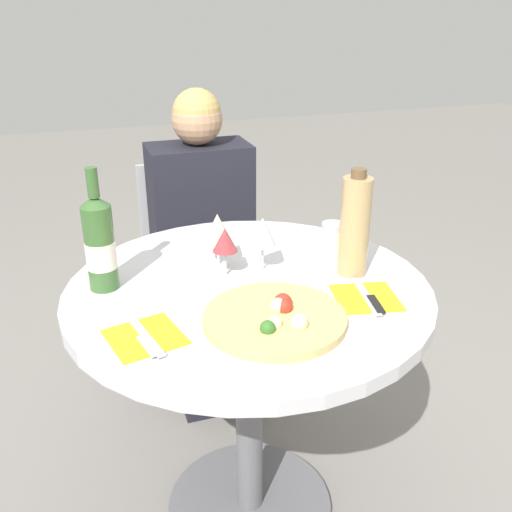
# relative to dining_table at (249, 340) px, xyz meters

# --- Properties ---
(ground_plane) EXTENTS (12.00, 12.00, 0.00)m
(ground_plane) POSITION_rel_dining_table_xyz_m (0.00, 0.00, -0.61)
(ground_plane) COLOR gray
(ground_plane) RESTS_ON ground
(dining_table) EXTENTS (0.94, 0.94, 0.78)m
(dining_table) POSITION_rel_dining_table_xyz_m (0.00, 0.00, 0.00)
(dining_table) COLOR slate
(dining_table) RESTS_ON ground_plane
(chair_behind_diner) EXTENTS (0.42, 0.42, 0.85)m
(chair_behind_diner) POSITION_rel_dining_table_xyz_m (0.06, 0.84, -0.19)
(chair_behind_diner) COLOR #ADADB2
(chair_behind_diner) RESTS_ON ground_plane
(seated_diner) EXTENTS (0.37, 0.44, 1.17)m
(seated_diner) POSITION_rel_dining_table_xyz_m (0.06, 0.69, -0.09)
(seated_diner) COLOR black
(seated_diner) RESTS_ON ground_plane
(pizza_large) EXTENTS (0.33, 0.33, 0.05)m
(pizza_large) POSITION_rel_dining_table_xyz_m (0.00, -0.20, 0.18)
(pizza_large) COLOR #DBB26B
(pizza_large) RESTS_ON dining_table
(wine_bottle) EXTENTS (0.08, 0.08, 0.31)m
(wine_bottle) POSITION_rel_dining_table_xyz_m (-0.35, 0.10, 0.29)
(wine_bottle) COLOR #38602D
(wine_bottle) RESTS_ON dining_table
(tall_carafe) EXTENTS (0.08, 0.08, 0.29)m
(tall_carafe) POSITION_rel_dining_table_xyz_m (0.28, -0.02, 0.30)
(tall_carafe) COLOR tan
(tall_carafe) RESTS_ON dining_table
(sugar_shaker) EXTENTS (0.06, 0.06, 0.13)m
(sugar_shaker) POSITION_rel_dining_table_xyz_m (0.24, 0.02, 0.23)
(sugar_shaker) COLOR silver
(sugar_shaker) RESTS_ON dining_table
(wine_glass_front_left) EXTENTS (0.07, 0.07, 0.13)m
(wine_glass_front_left) POSITION_rel_dining_table_xyz_m (-0.04, 0.07, 0.26)
(wine_glass_front_left) COLOR silver
(wine_glass_front_left) RESTS_ON dining_table
(wine_glass_back_left) EXTENTS (0.08, 0.08, 0.15)m
(wine_glass_back_left) POSITION_rel_dining_table_xyz_m (-0.04, 0.14, 0.27)
(wine_glass_back_left) COLOR silver
(wine_glass_back_left) RESTS_ON dining_table
(wine_glass_front_right) EXTENTS (0.07, 0.07, 0.15)m
(wine_glass_front_right) POSITION_rel_dining_table_xyz_m (0.06, 0.07, 0.28)
(wine_glass_front_right) COLOR silver
(wine_glass_front_right) RESTS_ON dining_table
(place_setting_left) EXTENTS (0.18, 0.19, 0.01)m
(place_setting_left) POSITION_rel_dining_table_xyz_m (-0.29, -0.17, 0.17)
(place_setting_left) COLOR yellow
(place_setting_left) RESTS_ON dining_table
(place_setting_right) EXTENTS (0.18, 0.19, 0.01)m
(place_setting_right) POSITION_rel_dining_table_xyz_m (0.25, -0.16, 0.17)
(place_setting_right) COLOR yellow
(place_setting_right) RESTS_ON dining_table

